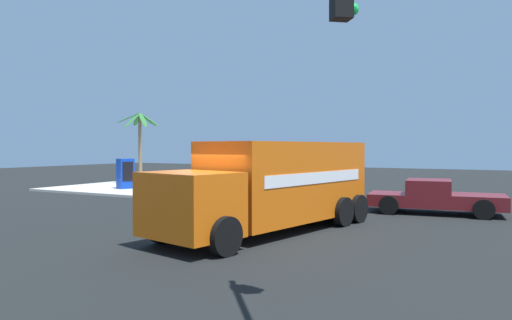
# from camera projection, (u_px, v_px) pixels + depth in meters

# --- Properties ---
(ground_plane) EXTENTS (100.00, 100.00, 0.00)m
(ground_plane) POSITION_uv_depth(u_px,v_px,m) (220.00, 239.00, 13.68)
(ground_plane) COLOR black
(sidewalk_corner_far) EXTENTS (11.47, 11.47, 0.14)m
(sidewalk_corner_far) POSITION_uv_depth(u_px,v_px,m) (162.00, 187.00, 31.03)
(sidewalk_corner_far) COLOR beige
(sidewalk_corner_far) RESTS_ON ground
(delivery_truck) EXTENTS (8.68, 4.34, 2.87)m
(delivery_truck) POSITION_uv_depth(u_px,v_px,m) (274.00, 185.00, 14.94)
(delivery_truck) COLOR orange
(delivery_truck) RESTS_ON ground
(pickup_maroon) EXTENTS (2.70, 5.38, 1.38)m
(pickup_maroon) POSITION_uv_depth(u_px,v_px,m) (434.00, 196.00, 18.92)
(pickup_maroon) COLOR maroon
(pickup_maroon) RESTS_ON ground
(vending_machine_red) EXTENTS (1.12, 1.04, 1.85)m
(vending_machine_red) POSITION_uv_depth(u_px,v_px,m) (125.00, 174.00, 28.85)
(vending_machine_red) COLOR #0F38B2
(vending_machine_red) RESTS_ON sidewalk_corner_far
(palm_tree_far) EXTENTS (3.13, 2.97, 5.07)m
(palm_tree_far) POSITION_uv_depth(u_px,v_px,m) (140.00, 134.00, 33.64)
(palm_tree_far) COLOR #7A6647
(palm_tree_far) RESTS_ON sidewalk_corner_far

